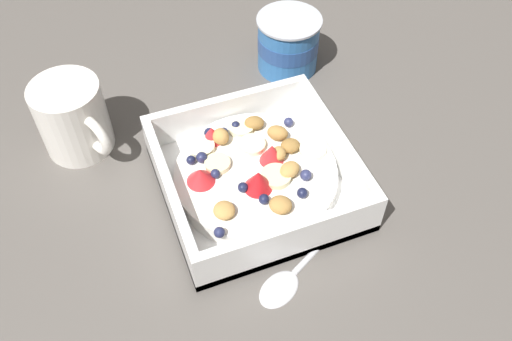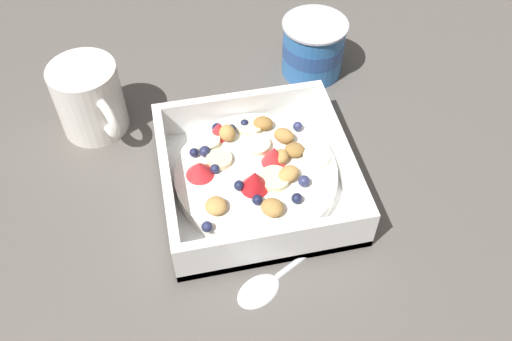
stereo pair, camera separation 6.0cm
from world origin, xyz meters
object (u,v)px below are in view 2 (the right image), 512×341
fruit_bowl (255,175)px  coffee_mug (90,99)px  yogurt_cup (313,47)px  spoon (279,274)px

fruit_bowl → coffee_mug: 0.22m
yogurt_cup → coffee_mug: 0.29m
fruit_bowl → spoon: size_ratio=1.26×
fruit_bowl → spoon: (0.12, -0.00, -0.02)m
fruit_bowl → coffee_mug: coffee_mug is taller
spoon → fruit_bowl: bearing=179.6°
fruit_bowl → spoon: bearing=-0.4°
fruit_bowl → coffee_mug: (-0.14, -0.17, 0.02)m
coffee_mug → fruit_bowl: bearing=51.8°
spoon → yogurt_cup: 0.32m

